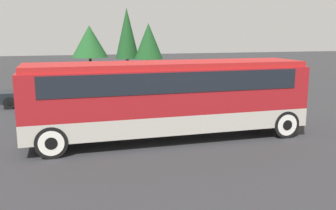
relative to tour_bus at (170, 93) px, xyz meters
The scene contains 7 objects.
ground_plane 1.81m from the tour_bus, behind, with size 120.00×120.00×0.00m, color #2D2D30.
tour_bus is the anchor object (origin of this frame).
parked_car_near 10.18m from the tour_bus, 119.54° to the left, with size 4.47×1.85×1.38m.
parked_car_mid 6.16m from the tour_bus, 111.86° to the left, with size 4.22×1.82×1.36m.
tree_left 22.68m from the tour_bus, 83.95° to the left, with size 2.25×2.25×6.44m.
tree_center 20.53m from the tour_bus, 78.94° to the left, with size 2.62×2.62×4.97m.
tree_right 24.25m from the tour_bus, 92.41° to the left, with size 3.53×3.53×4.83m.
Camera 1 is at (-3.95, -13.51, 4.05)m, focal length 40.00 mm.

